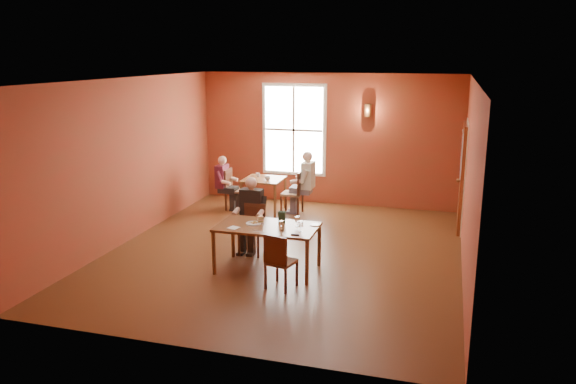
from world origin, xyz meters
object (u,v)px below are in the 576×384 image
(main_table, at_px, (268,248))
(second_table, at_px, (264,195))
(diner_maroon, at_px, (235,184))
(chair_diner_main, at_px, (252,230))
(diner_white, at_px, (293,184))
(chair_empty, at_px, (281,261))
(chair_diner_white, at_px, (292,192))
(diner_main, at_px, (251,219))
(chair_diner_maroon, at_px, (236,189))

(main_table, distance_m, second_table, 3.50)
(second_table, xyz_separation_m, diner_maroon, (-0.68, 0.00, 0.22))
(chair_diner_main, distance_m, diner_white, 2.65)
(chair_empty, bearing_deg, chair_diner_white, 116.83)
(diner_main, relative_size, chair_empty, 1.49)
(chair_empty, distance_m, second_table, 4.21)
(chair_diner_main, relative_size, diner_white, 0.65)
(second_table, bearing_deg, diner_maroon, 180.00)
(main_table, distance_m, diner_maroon, 3.78)
(diner_main, relative_size, second_table, 1.51)
(main_table, distance_m, chair_diner_white, 3.34)
(second_table, bearing_deg, diner_main, -75.94)
(chair_diner_main, xyz_separation_m, diner_main, (0.00, -0.03, 0.20))
(chair_empty, height_order, diner_maroon, diner_maroon)
(chair_empty, relative_size, diner_white, 0.64)
(main_table, height_order, diner_white, diner_white)
(chair_diner_white, distance_m, chair_diner_maroon, 1.30)
(second_table, bearing_deg, diner_white, 0.00)
(chair_diner_white, bearing_deg, diner_main, -179.58)
(chair_diner_white, relative_size, diner_white, 0.71)
(chair_diner_main, height_order, diner_main, diner_main)
(chair_diner_main, height_order, diner_maroon, diner_maroon)
(chair_diner_main, distance_m, chair_empty, 1.56)
(second_table, bearing_deg, chair_diner_maroon, 180.00)
(chair_diner_main, xyz_separation_m, chair_diner_white, (-0.02, 2.64, 0.04))
(chair_diner_white, bearing_deg, chair_empty, -166.54)
(chair_diner_main, relative_size, chair_empty, 1.01)
(main_table, relative_size, second_table, 1.89)
(main_table, distance_m, chair_diner_main, 0.82)
(chair_empty, bearing_deg, diner_maroon, 133.48)
(diner_main, relative_size, diner_maroon, 1.08)
(chair_empty, bearing_deg, diner_main, 140.00)
(chair_diner_main, height_order, chair_diner_maroon, chair_diner_maroon)
(second_table, relative_size, chair_diner_maroon, 0.92)
(chair_diner_main, relative_size, chair_diner_maroon, 0.95)
(diner_main, bearing_deg, second_table, -75.94)
(chair_empty, bearing_deg, chair_diner_main, 139.34)
(chair_empty, bearing_deg, main_table, 137.58)
(diner_main, bearing_deg, diner_white, -90.23)
(diner_main, xyz_separation_m, chair_diner_white, (-0.02, 2.67, -0.16))
(main_table, distance_m, chair_empty, 0.74)
(chair_diner_main, distance_m, second_table, 2.73)
(second_table, height_order, chair_diner_white, chair_diner_white)
(diner_maroon, bearing_deg, chair_diner_white, 90.00)
(second_table, bearing_deg, chair_empty, -67.91)
(main_table, relative_size, chair_diner_maroon, 1.75)
(chair_diner_white, bearing_deg, diner_maroon, 90.00)
(chair_diner_main, bearing_deg, chair_diner_white, -89.58)
(second_table, distance_m, chair_diner_maroon, 0.66)
(main_table, relative_size, diner_maroon, 1.36)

